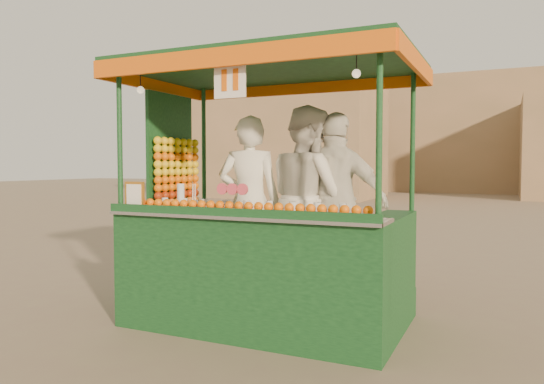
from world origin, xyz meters
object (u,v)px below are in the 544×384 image
at_px(vendor_middle, 308,198).
at_px(vendor_right, 337,202).
at_px(vendor_left, 249,202).
at_px(juice_cart, 259,240).

relative_size(vendor_middle, vendor_right, 1.03).
bearing_deg(vendor_middle, vendor_left, 56.18).
bearing_deg(vendor_left, juice_cart, 115.51).
relative_size(juice_cart, vendor_middle, 1.53).
xyz_separation_m(juice_cart, vendor_middle, (0.39, 0.40, 0.42)).
bearing_deg(vendor_right, vendor_left, 18.41).
xyz_separation_m(vendor_left, vendor_middle, (0.62, 0.17, 0.05)).
xyz_separation_m(juice_cart, vendor_right, (0.70, 0.45, 0.39)).
bearing_deg(juice_cart, vendor_left, 134.43).
bearing_deg(vendor_right, vendor_middle, 14.02).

